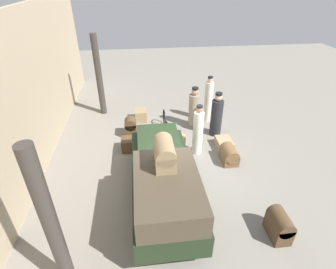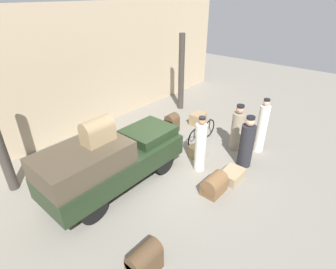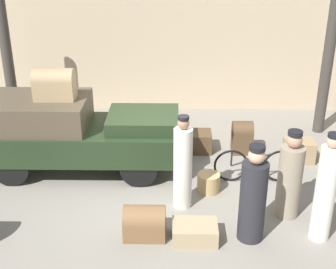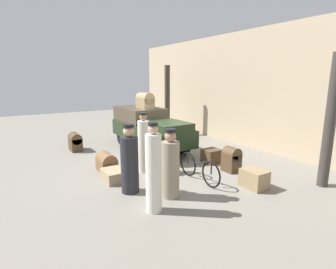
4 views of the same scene
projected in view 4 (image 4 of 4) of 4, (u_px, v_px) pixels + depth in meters
ground_plane at (160, 162)px, 8.55m from camera, size 30.00×30.00×0.00m
station_building_facade at (249, 90)px, 10.22m from camera, size 16.00×0.15×4.50m
canopy_pillar_left at (167, 101)px, 12.51m from camera, size 0.26×0.26×3.29m
canopy_pillar_right at (330, 122)px, 6.37m from camera, size 0.26×0.26×3.29m
truck at (148, 127)px, 10.11m from camera, size 4.00×1.52×1.55m
bicycle at (199, 169)px, 6.94m from camera, size 1.64×0.04×0.72m
wicker_basket at (168, 167)px, 7.55m from camera, size 0.43×0.43×0.36m
conductor_in_dark_uniform at (144, 145)px, 7.57m from camera, size 0.33×0.33×1.75m
porter_carrying_trunk at (170, 167)px, 5.95m from camera, size 0.42×0.42×1.60m
porter_lifting_near_truck at (130, 162)px, 6.19m from camera, size 0.42×0.42×1.66m
porter_standing_middle at (154, 171)px, 5.26m from camera, size 0.33×0.33×1.86m
suitcase_small_leather at (254, 179)px, 6.55m from camera, size 0.61×0.48×0.46m
trunk_barrel_dark at (231, 159)px, 7.70m from camera, size 0.44×0.42×0.73m
trunk_wicker_pale at (107, 163)px, 7.72m from camera, size 0.68×0.47×0.55m
suitcase_black_upright at (211, 156)px, 8.52m from camera, size 0.49×0.53×0.44m
trunk_large_brown at (75, 142)px, 9.93m from camera, size 0.65×0.40×0.68m
trunk_umber_medium at (114, 175)px, 7.02m from camera, size 0.73×0.52×0.30m
trunk_on_truck_roof at (145, 101)px, 10.10m from camera, size 0.77×0.44×0.61m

